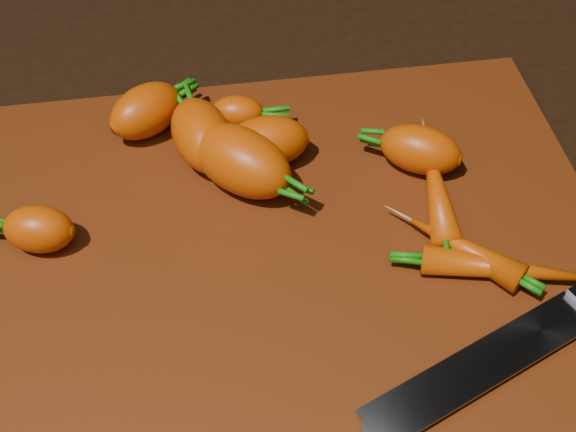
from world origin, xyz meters
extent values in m
cube|color=black|center=(0.00, 0.00, -0.01)|extent=(2.00, 2.00, 0.01)
cube|color=#54220B|center=(0.00, 0.00, 0.01)|extent=(0.50, 0.40, 0.01)
ellipsoid|color=#C04408|center=(-0.10, 0.15, 0.03)|extent=(0.08, 0.08, 0.04)
ellipsoid|color=#C04408|center=(-0.19, 0.03, 0.03)|extent=(0.06, 0.05, 0.04)
ellipsoid|color=#C04408|center=(-0.03, 0.07, 0.04)|extent=(0.10, 0.10, 0.05)
ellipsoid|color=#C04408|center=(-0.06, 0.11, 0.04)|extent=(0.07, 0.09, 0.05)
ellipsoid|color=#C04408|center=(-0.01, 0.09, 0.03)|extent=(0.07, 0.05, 0.04)
ellipsoid|color=#C04408|center=(-0.03, 0.14, 0.03)|extent=(0.05, 0.04, 0.03)
ellipsoid|color=#C04408|center=(0.12, 0.06, 0.03)|extent=(0.08, 0.07, 0.04)
ellipsoid|color=#C04408|center=(0.12, 0.03, 0.02)|extent=(0.04, 0.12, 0.03)
ellipsoid|color=#C04408|center=(0.16, -0.06, 0.02)|extent=(0.13, 0.06, 0.02)
ellipsoid|color=#C04408|center=(0.13, -0.04, 0.02)|extent=(0.08, 0.09, 0.02)
cube|color=gray|center=(0.03, -0.17, 0.02)|extent=(0.18, 0.10, 0.00)
cube|color=gray|center=(0.11, -0.13, 0.02)|extent=(0.02, 0.03, 0.01)
cube|color=black|center=(0.17, -0.11, 0.02)|extent=(0.10, 0.06, 0.01)
cylinder|color=#B2B2B7|center=(0.15, -0.12, 0.03)|extent=(0.01, 0.01, 0.00)
camera|label=1|loc=(-0.06, -0.40, 0.49)|focal=50.00mm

